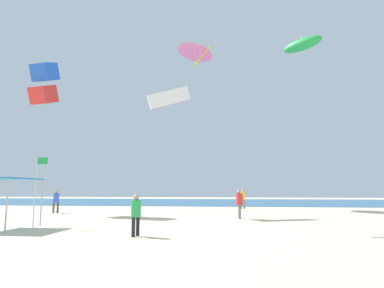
{
  "coord_description": "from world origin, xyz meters",
  "views": [
    {
      "loc": [
        2.9,
        -16.31,
        1.93
      ],
      "look_at": [
        -0.53,
        15.17,
        6.21
      ],
      "focal_mm": 30.75,
      "sensor_mm": 36.0,
      "label": 1
    }
  ],
  "objects_px": {
    "person_leftmost": "(136,211)",
    "banner_flag": "(37,185)",
    "person_near_tent": "(56,199)",
    "kite_parafoil_white": "(169,98)",
    "kite_box_blue": "(44,83)",
    "person_central": "(243,198)",
    "kite_delta_pink": "(196,50)",
    "kite_inflatable_green": "(302,44)",
    "person_rightmost": "(239,201)",
    "canopy_tent": "(1,181)"
  },
  "relations": [
    {
      "from": "banner_flag",
      "to": "kite_inflatable_green",
      "type": "relative_size",
      "value": 0.65
    },
    {
      "from": "kite_box_blue",
      "to": "kite_delta_pink",
      "type": "xyz_separation_m",
      "value": [
        11.82,
        9.79,
        6.64
      ]
    },
    {
      "from": "canopy_tent",
      "to": "kite_parafoil_white",
      "type": "height_order",
      "value": "kite_parafoil_white"
    },
    {
      "from": "person_central",
      "to": "person_rightmost",
      "type": "relative_size",
      "value": 0.96
    },
    {
      "from": "canopy_tent",
      "to": "person_leftmost",
      "type": "relative_size",
      "value": 1.65
    },
    {
      "from": "canopy_tent",
      "to": "kite_inflatable_green",
      "type": "bearing_deg",
      "value": 52.29
    },
    {
      "from": "kite_inflatable_green",
      "to": "person_leftmost",
      "type": "bearing_deg",
      "value": -73.4
    },
    {
      "from": "kite_parafoil_white",
      "to": "banner_flag",
      "type": "bearing_deg",
      "value": 23.24
    },
    {
      "from": "person_leftmost",
      "to": "person_rightmost",
      "type": "height_order",
      "value": "person_rightmost"
    },
    {
      "from": "person_leftmost",
      "to": "banner_flag",
      "type": "bearing_deg",
      "value": -92.68
    },
    {
      "from": "banner_flag",
      "to": "kite_inflatable_green",
      "type": "distance_m",
      "value": 37.77
    },
    {
      "from": "person_leftmost",
      "to": "kite_box_blue",
      "type": "distance_m",
      "value": 18.97
    },
    {
      "from": "kite_parafoil_white",
      "to": "kite_inflatable_green",
      "type": "bearing_deg",
      "value": -162.23
    },
    {
      "from": "kite_inflatable_green",
      "to": "kite_delta_pink",
      "type": "height_order",
      "value": "kite_inflatable_green"
    },
    {
      "from": "banner_flag",
      "to": "kite_box_blue",
      "type": "xyz_separation_m",
      "value": [
        -5.54,
        9.21,
        8.52
      ]
    },
    {
      "from": "kite_box_blue",
      "to": "kite_delta_pink",
      "type": "height_order",
      "value": "kite_delta_pink"
    },
    {
      "from": "person_near_tent",
      "to": "kite_delta_pink",
      "type": "xyz_separation_m",
      "value": [
        10.25,
        9.7,
        16.2
      ]
    },
    {
      "from": "kite_parafoil_white",
      "to": "kite_box_blue",
      "type": "bearing_deg",
      "value": -39.28
    },
    {
      "from": "kite_parafoil_white",
      "to": "kite_inflatable_green",
      "type": "xyz_separation_m",
      "value": [
        14.31,
        18.22,
        11.88
      ]
    },
    {
      "from": "kite_box_blue",
      "to": "person_near_tent",
      "type": "bearing_deg",
      "value": 13.27
    },
    {
      "from": "person_rightmost",
      "to": "kite_box_blue",
      "type": "xyz_separation_m",
      "value": [
        -15.9,
        3.22,
        9.53
      ]
    },
    {
      "from": "person_central",
      "to": "banner_flag",
      "type": "relative_size",
      "value": 0.52
    },
    {
      "from": "kite_box_blue",
      "to": "kite_inflatable_green",
      "type": "bearing_deg",
      "value": 44.56
    },
    {
      "from": "canopy_tent",
      "to": "kite_delta_pink",
      "type": "relative_size",
      "value": 0.51
    },
    {
      "from": "banner_flag",
      "to": "kite_parafoil_white",
      "type": "distance_m",
      "value": 11.83
    },
    {
      "from": "kite_box_blue",
      "to": "person_rightmost",
      "type": "bearing_deg",
      "value": -1.33
    },
    {
      "from": "person_near_tent",
      "to": "kite_parafoil_white",
      "type": "relative_size",
      "value": 0.59
    },
    {
      "from": "person_near_tent",
      "to": "person_central",
      "type": "bearing_deg",
      "value": 158.89
    },
    {
      "from": "person_central",
      "to": "kite_delta_pink",
      "type": "distance_m",
      "value": 17.11
    },
    {
      "from": "person_central",
      "to": "kite_box_blue",
      "type": "height_order",
      "value": "kite_box_blue"
    },
    {
      "from": "kite_inflatable_green",
      "to": "person_rightmost",
      "type": "bearing_deg",
      "value": -72.34
    },
    {
      "from": "canopy_tent",
      "to": "kite_box_blue",
      "type": "xyz_separation_m",
      "value": [
        -4.12,
        9.92,
        8.34
      ]
    },
    {
      "from": "person_near_tent",
      "to": "kite_inflatable_green",
      "type": "bearing_deg",
      "value": 170.04
    },
    {
      "from": "canopy_tent",
      "to": "banner_flag",
      "type": "distance_m",
      "value": 1.6
    },
    {
      "from": "person_leftmost",
      "to": "kite_parafoil_white",
      "type": "xyz_separation_m",
      "value": [
        -0.6,
        10.7,
        7.79
      ]
    },
    {
      "from": "canopy_tent",
      "to": "person_central",
      "type": "distance_m",
      "value": 21.07
    },
    {
      "from": "canopy_tent",
      "to": "person_central",
      "type": "xyz_separation_m",
      "value": [
        12.43,
        16.97,
        -1.23
      ]
    },
    {
      "from": "person_near_tent",
      "to": "kite_inflatable_green",
      "type": "relative_size",
      "value": 0.34
    },
    {
      "from": "person_leftmost",
      "to": "kite_box_blue",
      "type": "height_order",
      "value": "kite_box_blue"
    },
    {
      "from": "kite_inflatable_green",
      "to": "kite_delta_pink",
      "type": "relative_size",
      "value": 0.98
    },
    {
      "from": "person_near_tent",
      "to": "banner_flag",
      "type": "height_order",
      "value": "banner_flag"
    },
    {
      "from": "banner_flag",
      "to": "kite_box_blue",
      "type": "distance_m",
      "value": 13.72
    },
    {
      "from": "kite_box_blue",
      "to": "kite_inflatable_green",
      "type": "distance_m",
      "value": 32.07
    },
    {
      "from": "banner_flag",
      "to": "kite_box_blue",
      "type": "height_order",
      "value": "kite_box_blue"
    },
    {
      "from": "person_near_tent",
      "to": "kite_box_blue",
      "type": "height_order",
      "value": "kite_box_blue"
    },
    {
      "from": "banner_flag",
      "to": "kite_inflatable_green",
      "type": "height_order",
      "value": "kite_inflatable_green"
    },
    {
      "from": "canopy_tent",
      "to": "kite_parafoil_white",
      "type": "relative_size",
      "value": 0.91
    },
    {
      "from": "person_rightmost",
      "to": "kite_inflatable_green",
      "type": "relative_size",
      "value": 0.35
    },
    {
      "from": "person_leftmost",
      "to": "person_central",
      "type": "bearing_deg",
      "value": -175.19
    },
    {
      "from": "banner_flag",
      "to": "kite_delta_pink",
      "type": "xyz_separation_m",
      "value": [
        6.28,
        19.0,
        15.15
      ]
    }
  ]
}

